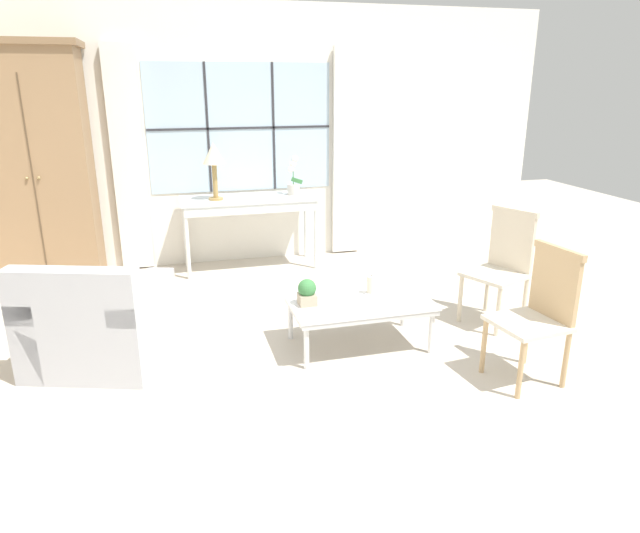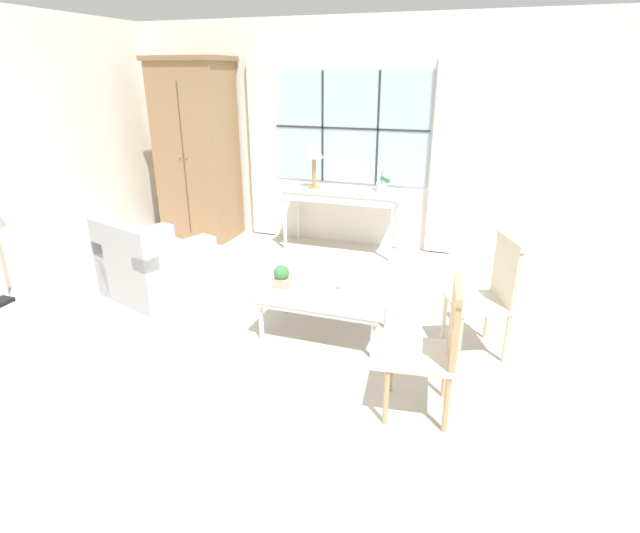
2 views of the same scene
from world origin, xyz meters
TOP-DOWN VIEW (x-y plane):
  - ground_plane at (0.00, 0.00)m, footprint 14.00×14.00m
  - wall_back_windowed at (0.00, 3.02)m, footprint 7.20×0.14m
  - wall_left at (-3.03, 0.60)m, footprint 0.06×7.20m
  - armoire at (-2.02, 2.63)m, footprint 1.03×0.71m
  - console_table at (0.01, 2.67)m, footprint 1.46×0.54m
  - table_lamp at (-0.35, 2.61)m, footprint 0.23×0.23m
  - potted_orchid at (0.51, 2.67)m, footprint 0.17×0.14m
  - armchair_upholstered at (-1.41, 0.71)m, footprint 1.11×1.10m
  - side_chair_wooden at (1.86, 0.62)m, footprint 0.58×0.58m
  - accent_chair_wooden at (1.54, -0.34)m, footprint 0.49×0.49m
  - coffee_table at (0.52, 0.46)m, footprint 1.08×0.63m
  - potted_plant_small at (0.11, 0.47)m, footprint 0.14×0.14m
  - pillar_candle at (0.65, 0.56)m, footprint 0.11×0.11m

SIDE VIEW (x-z plane):
  - ground_plane at x=0.00m, z-range 0.00..0.00m
  - armchair_upholstered at x=-1.41m, z-range -0.13..0.70m
  - coffee_table at x=0.52m, z-range 0.15..0.54m
  - pillar_candle at x=0.65m, z-range 0.37..0.53m
  - potted_plant_small at x=0.11m, z-range 0.38..0.59m
  - accent_chair_wooden at x=1.54m, z-range 0.06..1.00m
  - side_chair_wooden at x=1.86m, z-range 0.06..1.03m
  - console_table at x=0.01m, z-range 0.31..1.11m
  - potted_orchid at x=0.51m, z-range 0.74..1.17m
  - armoire at x=-2.02m, z-range 0.01..2.36m
  - table_lamp at x=-0.35m, z-range 0.94..1.54m
  - wall_back_windowed at x=0.00m, z-range -0.01..2.79m
  - wall_left at x=-3.03m, z-range 0.00..2.80m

